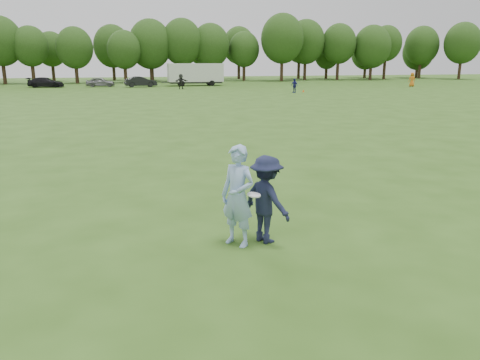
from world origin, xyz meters
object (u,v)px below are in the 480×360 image
Objects in this scene: player_far_b at (294,86)px; car_e at (100,82)px; player_far_c at (412,80)px; car_f at (141,82)px; player_far_d at (181,82)px; field_cone at (303,91)px; defender at (266,199)px; thrower at (238,196)px; car_d at (46,82)px; cargo_trailer at (195,73)px.

player_far_b is 28.76m from car_e.
player_far_c is 38.50m from car_f.
player_far_c reaches higher than player_far_b.
field_cone is at bearing -52.98° from player_far_d.
defender is 46.37m from player_far_b.
car_d is at bearing 151.23° from thrower.
cargo_trailer is at bearing -85.82° from car_d.
cargo_trailer reaches higher than thrower.
defender is at bearing -169.68° from car_e.
player_far_b is 23.45m from car_f.
defender reaches higher than player_far_b.
player_far_b reaches higher than car_e.
defender is 59.60m from car_f.
car_e is (7.28, -0.26, -0.01)m from car_d.
defender is at bearing 51.89° from thrower.
thrower is 1.28× the size of player_far_b.
car_e is at bearing 0.14° from player_far_c.
field_cone is (-19.36, -7.03, -0.84)m from player_far_c.
defender is at bearing 67.19° from player_far_c.
car_d is at bearing 1.77° from player_far_c.
car_d is (-11.79, 61.70, -0.35)m from thrower.
player_far_c is 6.60× the size of field_cone.
car_f is at bearing 139.22° from field_cone.
field_cone is 0.03× the size of cargo_trailer.
cargo_trailer is (8.38, 61.01, 0.86)m from defender.
car_e is at bearing 123.47° from player_far_d.
player_far_c is at bearing -18.81° from cargo_trailer.
thrower reaches higher than field_cone.
car_f is 14.75× the size of field_cone.
thrower is 0.23× the size of cargo_trailer.
field_cone is (23.65, -17.50, -0.52)m from car_e.
thrower is 63.87m from player_far_c.
defender is 61.58m from cargo_trailer.
car_f is at bearing -102.86° from car_e.
car_e is at bearing 143.51° from field_cone.
player_far_d reaches higher than defender.
car_e is (-43.01, 10.47, -0.32)m from player_far_c.
car_f is at bearing 139.48° from thrower.
cargo_trailer reaches higher than car_f.
player_far_c is at bearing -63.68° from defender.
player_far_d is 0.41× the size of car_d.
player_far_c reaches higher than defender.
cargo_trailer is (13.50, -0.42, 1.10)m from car_e.
cargo_trailer is (20.78, -0.68, 1.09)m from car_d.
field_cone is at bearing -49.92° from defender.
player_far_c is (38.49, 50.97, -0.05)m from thrower.
car_f reaches higher than car_e.
thrower reaches higher than player_far_b.
player_far_d reaches higher than car_f.
thrower is at bearing 172.39° from car_f.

